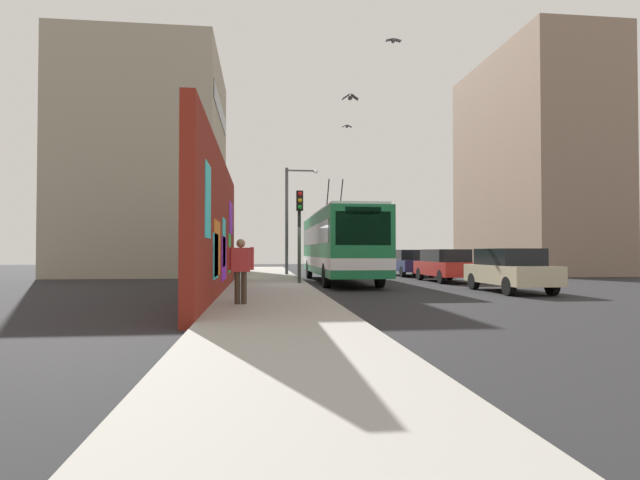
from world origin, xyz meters
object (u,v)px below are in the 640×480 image
object	(u,v)px
parked_car_navy	(409,262)
pedestrian_near_wall	(241,266)
city_bus	(339,243)
parked_car_red	(445,265)
parked_car_champagne	(510,269)
street_lamp	(291,212)
traffic_light	(299,220)

from	to	relation	value
parked_car_navy	pedestrian_near_wall	xyz separation A→B (m)	(-17.20, 9.47, 0.27)
city_bus	parked_car_red	distance (m)	5.31
parked_car_champagne	parked_car_navy	bearing A→B (deg)	-0.00
parked_car_red	street_lamp	distance (m)	9.70
parked_car_champagne	pedestrian_near_wall	size ratio (longest dim) A/B	2.61
city_bus	street_lamp	xyz separation A→B (m)	(5.52, 2.01, 1.91)
parked_car_red	traffic_light	bearing A→B (deg)	110.12
traffic_light	street_lamp	size ratio (longest dim) A/B	0.63
city_bus	parked_car_champagne	xyz separation A→B (m)	(-6.74, -5.20, -1.03)
parked_car_navy	traffic_light	size ratio (longest dim) A/B	1.25
parked_car_red	traffic_light	world-z (taller)	traffic_light
city_bus	parked_car_navy	bearing A→B (deg)	-41.41
traffic_light	pedestrian_near_wall	bearing A→B (deg)	165.73
pedestrian_near_wall	traffic_light	distance (m)	8.78
pedestrian_near_wall	street_lamp	size ratio (longest dim) A/B	0.26
parked_car_red	pedestrian_near_wall	world-z (taller)	pedestrian_near_wall
parked_car_red	parked_car_navy	xyz separation A→B (m)	(6.15, -0.00, 0.00)
pedestrian_near_wall	parked_car_champagne	bearing A→B (deg)	-64.28
parked_car_champagne	pedestrian_near_wall	world-z (taller)	pedestrian_near_wall
traffic_light	parked_car_navy	bearing A→B (deg)	-39.72
parked_car_champagne	pedestrian_near_wall	distance (m)	10.52
parked_car_navy	street_lamp	size ratio (longest dim) A/B	0.78
city_bus	parked_car_red	xyz separation A→B (m)	(-0.26, -5.20, -1.03)
pedestrian_near_wall	street_lamp	world-z (taller)	street_lamp
city_bus	street_lamp	bearing A→B (deg)	20.04
parked_car_champagne	parked_car_red	world-z (taller)	same
parked_car_navy	traffic_light	world-z (taller)	traffic_light
parked_car_champagne	street_lamp	distance (m)	14.53
parked_car_navy	traffic_light	xyz separation A→B (m)	(-8.85, 7.35, 1.95)
parked_car_navy	pedestrian_near_wall	bearing A→B (deg)	151.15
pedestrian_near_wall	city_bus	bearing A→B (deg)	-20.72
city_bus	parked_car_champagne	bearing A→B (deg)	-142.34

